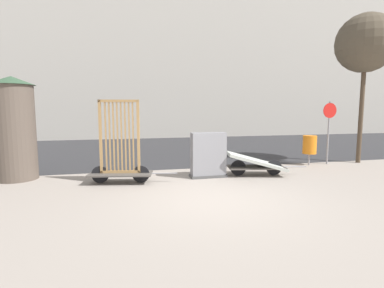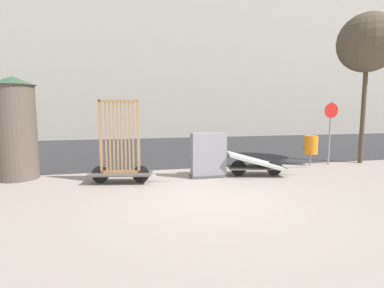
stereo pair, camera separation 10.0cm
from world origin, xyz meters
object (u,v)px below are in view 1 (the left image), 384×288
Objects in this scene: sign_post at (329,124)px; street_tree at (366,44)px; bike_cart_with_mattress at (256,163)px; advertising_column at (14,128)px; utility_cabinet at (208,156)px; trash_bin at (310,145)px; bike_cart_with_bedframe at (120,157)px.

sign_post is 0.42× the size of street_tree.
advertising_column is at bearing -178.63° from bike_cart_with_mattress.
sign_post is at bearing 11.68° from utility_cabinet.
street_tree is (6.23, 1.01, 3.75)m from utility_cabinet.
advertising_column reaches higher than sign_post.
bike_cart_with_mattress is 6.29m from street_tree.
sign_post reaches higher than utility_cabinet.
advertising_column reaches higher than trash_bin.
sign_post is (3.37, 1.12, 1.11)m from bike_cart_with_mattress.
bike_cart_with_bedframe is 0.83× the size of advertising_column.
trash_bin is 4.21m from street_tree.
advertising_column is (-2.91, 1.13, 0.76)m from bike_cart_with_bedframe.
bike_cart_with_bedframe is 3.21m from advertising_column.
trash_bin is (2.61, 1.13, 0.36)m from bike_cart_with_mattress.
advertising_column is at bearing 169.73° from bike_cart_with_bedframe.
bike_cart_with_mattress is 1.52m from utility_cabinet.
bike_cart_with_bedframe is 2.54m from utility_cabinet.
street_tree is (4.73, 1.13, 3.99)m from bike_cart_with_mattress.
bike_cart_with_bedframe is 0.45× the size of street_tree.
advertising_column is (-6.94, 1.13, 1.12)m from bike_cart_with_mattress.
sign_post reaches higher than bike_cart_with_mattress.
utility_cabinet is at bearing 13.58° from bike_cart_with_bedframe.
bike_cart_with_mattress is at bearing -166.58° from street_tree.
utility_cabinet is (2.54, 0.12, -0.11)m from bike_cart_with_bedframe.
sign_post is at bearing -179.65° from street_tree.
bike_cart_with_bedframe reaches higher than trash_bin.
sign_post is 3.19m from street_tree.
street_tree is at bearing 9.24° from utility_cabinet.
trash_bin is (4.11, 1.01, 0.11)m from utility_cabinet.
utility_cabinet is 1.24× the size of trash_bin.
bike_cart_with_mattress is at bearing 10.96° from bike_cart_with_bedframe.
advertising_column reaches higher than bike_cart_with_bedframe.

